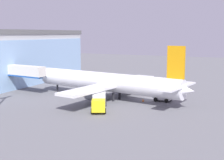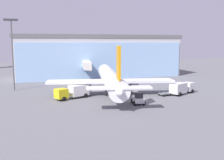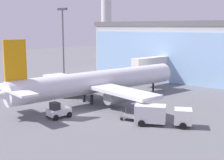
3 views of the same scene
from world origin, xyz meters
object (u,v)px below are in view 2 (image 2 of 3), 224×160
Objects in this scene: baggage_cart at (165,93)px; safety_cone_nose at (124,99)px; jet_bridge at (87,66)px; safety_cone_wingtip at (169,92)px; airplane at (110,79)px; catering_truck at (73,91)px; pushback_tug at (138,99)px; fuel_truck at (182,88)px; apron_light_mast at (12,48)px.

baggage_cart is 10.48m from safety_cone_nose.
jet_bridge reaches higher than safety_cone_wingtip.
baggage_cart is at bearing -133.10° from safety_cone_wingtip.
airplane reaches higher than catering_truck.
pushback_tug is 13.12m from safety_cone_wingtip.
catering_truck is 1.01× the size of fuel_truck.
fuel_truck reaches higher than pushback_tug.
baggage_cart is (-4.29, -0.73, -0.97)m from fuel_truck.
airplane is 9.19m from catering_truck.
catering_truck reaches higher than baggage_cart.
airplane is at bearing 141.28° from baggage_cart.
airplane is at bearing 170.08° from catering_truck.
fuel_truck is at bearing -138.77° from jet_bridge.
safety_cone_wingtip is at bearing -93.32° from airplane.
airplane reaches higher than safety_cone_wingtip.
jet_bridge is at bearing 14.76° from pushback_tug.
baggage_cart is at bearing -104.76° from airplane.
jet_bridge is 30.54m from fuel_truck.
airplane is 13.74m from safety_cone_wingtip.
apron_light_mast is 37.41m from baggage_cart.
fuel_truck is 14.40m from pushback_tug.
apron_light_mast is at bearing 139.47° from baggage_cart.
catering_truck reaches higher than safety_cone_nose.
catering_truck reaches higher than safety_cone_wingtip.
fuel_truck reaches higher than baggage_cart.
apron_light_mast reaches higher than jet_bridge.
safety_cone_nose is (-14.52, -3.00, -1.19)m from fuel_truck.
safety_cone_nose is 12.90m from safety_cone_wingtip.
apron_light_mast is 2.27× the size of catering_truck.
catering_truck is at bearing -45.62° from apron_light_mast.
jet_bridge is 22.60m from apron_light_mast.
baggage_cart is 10.34m from pushback_tug.
baggage_cart is (13.18, -25.56, -4.20)m from jet_bridge.
catering_truck is 2.23× the size of pushback_tug.
pushback_tug is at bearing -157.32° from airplane.
airplane reaches higher than baggage_cart.
airplane reaches higher than pushback_tug.
baggage_cart is 5.67× the size of safety_cone_wingtip.
safety_cone_nose is (-10.23, -2.27, -0.23)m from baggage_cart.
airplane is 16.11m from fuel_truck.
jet_bridge is 29.07m from baggage_cart.
airplane is 66.45× the size of safety_cone_nose.
pushback_tug reaches higher than safety_cone_wingtip.
catering_truck reaches higher than pushback_tug.
pushback_tug is (24.12, -21.34, -9.27)m from apron_light_mast.
apron_light_mast is 38.39m from safety_cone_wingtip.
fuel_truck is at bearing -56.46° from pushback_tug.
baggage_cart is at bearing 160.19° from fuel_truck.
baggage_cart is 5.67× the size of safety_cone_nose.
airplane is at bearing 135.58° from fuel_truck.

